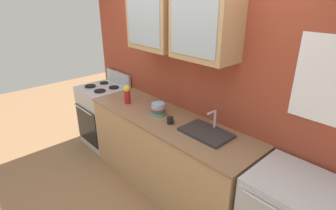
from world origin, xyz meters
TOP-DOWN VIEW (x-y plane):
  - ground_plane at (0.00, 0.00)m, footprint 10.00×10.00m
  - back_wall_unit at (0.01, 0.32)m, footprint 3.77×0.45m
  - counter at (0.00, 0.00)m, footprint 2.22×0.66m
  - stove_range at (-1.43, -0.00)m, footprint 0.63×0.66m
  - sink_faucet at (0.53, 0.05)m, footprint 0.50×0.32m
  - bowl_stack at (-0.14, -0.00)m, footprint 0.19×0.19m
  - vase at (-0.67, -0.07)m, footprint 0.09×0.09m
  - cup_near_sink at (0.12, -0.06)m, footprint 0.10×0.07m

SIDE VIEW (x-z plane):
  - ground_plane at x=0.00m, z-range 0.00..0.00m
  - counter at x=0.00m, z-range 0.00..0.92m
  - stove_range at x=-1.43m, z-range -0.08..1.02m
  - sink_faucet at x=0.53m, z-range 0.83..1.05m
  - cup_near_sink at x=0.12m, z-range 0.92..1.00m
  - bowl_stack at x=-0.14m, z-range 0.92..1.05m
  - vase at x=-0.67m, z-range 0.93..1.16m
  - back_wall_unit at x=0.01m, z-range 0.17..2.85m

